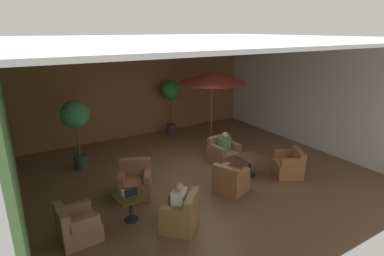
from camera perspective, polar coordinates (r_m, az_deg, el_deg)
name	(u,v)px	position (r m, az deg, el deg)	size (l,w,h in m)	color
ground_plane	(200,174)	(9.43, 1.40, -8.40)	(9.50, 8.78, 0.02)	brown
wall_back_brick	(141,87)	(12.54, -9.42, 7.36)	(9.50, 0.08, 3.87)	brown
wall_left_accent	(8,141)	(7.44, -30.68, -2.10)	(0.08, 8.78, 3.87)	#548346
wall_right_plain	(311,94)	(11.91, 21.02, 5.89)	(0.08, 8.78, 3.87)	silver
ceiling_slab	(201,39)	(8.47, 1.61, 16.08)	(9.50, 8.78, 0.06)	silver
cafe_table_front_left	(130,201)	(7.23, -11.27, -13.09)	(0.69, 0.69, 0.62)	black
armchair_front_left_north	(135,183)	(8.33, -10.38, -9.84)	(1.07, 1.05, 0.89)	#8E5743
armchair_front_left_east	(77,226)	(7.03, -20.36, -16.59)	(0.81, 0.80, 0.80)	#865F45
armchair_front_left_south	(181,215)	(6.94, -2.06, -15.68)	(1.03, 1.03, 0.84)	brown
cafe_table_front_right	(250,160)	(9.25, 10.67, -5.86)	(0.69, 0.69, 0.62)	black
armchair_front_right_north	(230,181)	(8.38, 7.08, -9.64)	(1.00, 0.98, 0.81)	brown
armchair_front_right_east	(289,166)	(9.63, 17.42, -6.60)	(1.03, 1.06, 0.79)	brown
armchair_front_right_south	(223,153)	(10.08, 5.79, -4.67)	(0.88, 0.86, 0.84)	brown
patio_umbrella_tall_red	(212,77)	(11.68, 3.73, 9.28)	(2.53, 2.53, 2.66)	#2D2D2D
potted_tree_left_corner	(170,95)	(12.41, -3.99, 6.06)	(0.76, 0.76, 2.22)	#3E2B2B
potted_tree_mid_left	(76,120)	(9.81, -20.60, 1.41)	(0.83, 0.83, 2.15)	#333731
patron_blue_shirt	(179,198)	(6.74, -2.39, -12.77)	(0.45, 0.45, 0.65)	silver
patron_by_window	(225,143)	(9.91, 6.04, -2.68)	(0.38, 0.24, 0.64)	#4E754D
iced_drink_cup	(123,193)	(7.21, -12.57, -11.50)	(0.08, 0.08, 0.11)	white
open_laptop	(130,194)	(7.13, -11.37, -11.78)	(0.34, 0.27, 0.20)	#9EA0A5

